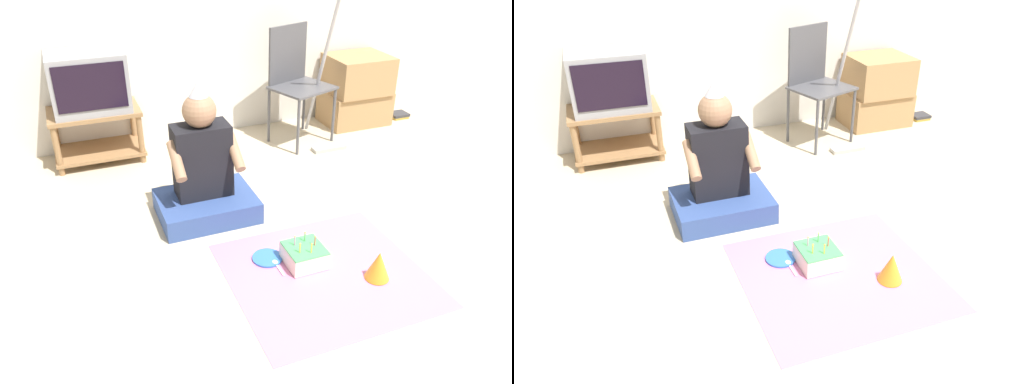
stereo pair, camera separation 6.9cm
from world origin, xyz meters
The scene contains 14 objects.
ground_plane centered at (0.00, 0.00, 0.00)m, with size 16.00×16.00×0.00m, color beige.
tv_stand centered at (-1.47, 1.80, 0.24)m, with size 0.67×0.42×0.41m.
tv centered at (-1.47, 1.80, 0.62)m, with size 0.54×0.40×0.43m.
folding_chair centered at (0.12, 1.62, 0.54)m, with size 0.55×0.51×0.93m.
cardboard_box_stack centered at (0.79, 1.75, 0.31)m, with size 0.57×0.46×0.61m.
dust_mop centered at (0.28, 1.41, 0.36)m, with size 0.28×0.47×1.21m.
book_pile centered at (1.25, 1.70, 0.02)m, with size 0.16×0.15×0.04m.
person_seated centered at (-0.93, 0.72, 0.27)m, with size 0.61×0.46×0.87m.
party_cloth centered at (-0.51, -0.12, 0.00)m, with size 1.03×0.97×0.01m.
birthday_cake centered at (-0.57, 0.01, 0.06)m, with size 0.21×0.21×0.17m.
party_hat_blue centered at (-0.27, -0.25, 0.09)m, with size 0.13×0.13×0.16m.
paper_plate centered at (-0.75, 0.12, 0.01)m, with size 0.17×0.17×0.01m.
plastic_spoon_near centered at (-0.72, 0.05, 0.01)m, with size 0.04×0.15×0.01m.
plastic_spoon_far centered at (-0.63, 0.02, 0.01)m, with size 0.05×0.14×0.01m.
Camera 1 is at (-1.63, -1.95, 1.72)m, focal length 35.00 mm.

